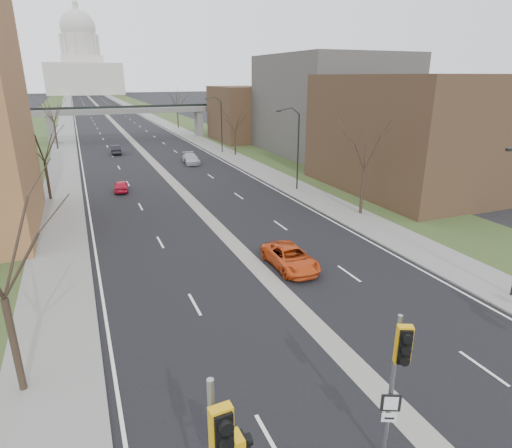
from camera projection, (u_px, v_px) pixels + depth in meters
ground at (426, 439)px, 14.70m from camera, size 700.00×700.00×0.00m
road_surface at (104, 113)px, 145.56m from camera, size 20.00×600.00×0.01m
median_strip at (104, 113)px, 145.56m from camera, size 1.20×600.00×0.02m
sidewalk_right at (140, 112)px, 149.90m from camera, size 4.00×600.00×0.12m
sidewalk_left at (66, 114)px, 141.19m from camera, size 4.00×600.00×0.12m
grass_verge_right at (158, 111)px, 152.08m from camera, size 8.00×600.00×0.10m
grass_verge_left at (46, 114)px, 139.02m from camera, size 8.00×600.00×0.10m
commercial_block_near at (417, 133)px, 45.86m from camera, size 16.00×20.00×12.00m
commercial_block_mid at (330, 105)px, 67.76m from camera, size 18.00×22.00×15.00m
commercial_block_far at (252, 114)px, 82.11m from camera, size 14.00×14.00×10.00m
pedestrian_bridge at (128, 114)px, 82.91m from camera, size 34.00×3.00×6.45m
capitol at (83, 65)px, 287.79m from camera, size 48.00×42.00×55.75m
streetlight_mid at (292, 126)px, 44.32m from camera, size 2.61×0.20×8.70m
streetlight_far at (216, 109)px, 67.01m from camera, size 2.61×0.20×8.70m
tree_left_b at (41, 138)px, 41.09m from camera, size 6.75×6.75×8.81m
tree_left_c at (52, 107)px, 70.49m from camera, size 7.65×7.65×9.99m
tree_right_a at (366, 140)px, 36.43m from camera, size 7.20×7.20×9.40m
tree_right_b at (235, 117)px, 65.49m from camera, size 6.30×6.30×8.22m
tree_right_c at (177, 98)px, 99.99m from camera, size 7.65×7.65×9.99m
signal_pole_median at (397, 369)px, 12.44m from camera, size 0.79×0.89×5.36m
car_left_near at (121, 186)px, 46.11m from camera, size 1.85×3.72×1.22m
car_left_far at (116, 150)px, 68.35m from camera, size 1.85×4.40×1.41m
car_right_near at (290, 257)px, 27.67m from camera, size 2.35×5.07×1.41m
car_right_mid at (191, 159)px, 60.77m from camera, size 2.34×5.02×1.42m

